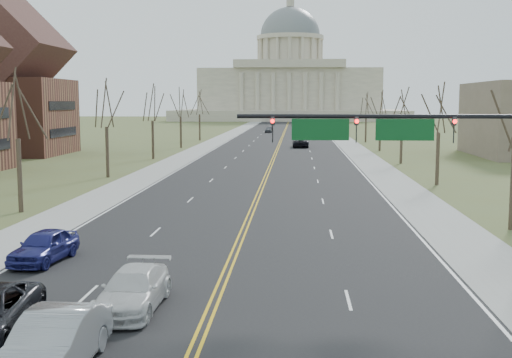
# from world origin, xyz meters

# --- Properties ---
(road) EXTENTS (20.00, 380.00, 0.01)m
(road) POSITION_xyz_m (0.00, 110.00, 0.01)
(road) COLOR black
(road) RESTS_ON ground
(cross_road) EXTENTS (120.00, 14.00, 0.01)m
(cross_road) POSITION_xyz_m (0.00, 6.00, 0.01)
(cross_road) COLOR black
(cross_road) RESTS_ON ground
(sidewalk_left) EXTENTS (4.00, 380.00, 0.03)m
(sidewalk_left) POSITION_xyz_m (-12.00, 110.00, 0.01)
(sidewalk_left) COLOR gray
(sidewalk_left) RESTS_ON ground
(sidewalk_right) EXTENTS (4.00, 380.00, 0.03)m
(sidewalk_right) POSITION_xyz_m (12.00, 110.00, 0.01)
(sidewalk_right) COLOR gray
(sidewalk_right) RESTS_ON ground
(center_line) EXTENTS (0.42, 380.00, 0.01)m
(center_line) POSITION_xyz_m (0.00, 110.00, 0.01)
(center_line) COLOR gold
(center_line) RESTS_ON road
(edge_line_left) EXTENTS (0.15, 380.00, 0.01)m
(edge_line_left) POSITION_xyz_m (-9.80, 110.00, 0.01)
(edge_line_left) COLOR silver
(edge_line_left) RESTS_ON road
(edge_line_right) EXTENTS (0.15, 380.00, 0.01)m
(edge_line_right) POSITION_xyz_m (9.80, 110.00, 0.01)
(edge_line_right) COLOR silver
(edge_line_right) RESTS_ON road
(capitol) EXTENTS (90.00, 60.00, 50.00)m
(capitol) POSITION_xyz_m (0.00, 249.91, 14.20)
(capitol) COLOR beige
(capitol) RESTS_ON ground
(signal_mast) EXTENTS (12.12, 0.44, 7.20)m
(signal_mast) POSITION_xyz_m (7.45, 13.50, 5.76)
(signal_mast) COLOR black
(signal_mast) RESTS_ON ground
(tree_l_0) EXTENTS (3.96, 3.96, 9.00)m
(tree_l_0) POSITION_xyz_m (-15.50, 28.00, 6.94)
(tree_l_0) COLOR #342A1F
(tree_l_0) RESTS_ON ground
(tree_r_1) EXTENTS (3.74, 3.74, 8.50)m
(tree_r_1) POSITION_xyz_m (15.50, 44.00, 6.55)
(tree_r_1) COLOR #342A1F
(tree_r_1) RESTS_ON ground
(tree_l_1) EXTENTS (3.96, 3.96, 9.00)m
(tree_l_1) POSITION_xyz_m (-15.50, 48.00, 6.94)
(tree_l_1) COLOR #342A1F
(tree_l_1) RESTS_ON ground
(tree_r_2) EXTENTS (3.74, 3.74, 8.50)m
(tree_r_2) POSITION_xyz_m (15.50, 64.00, 6.55)
(tree_r_2) COLOR #342A1F
(tree_r_2) RESTS_ON ground
(tree_l_2) EXTENTS (3.96, 3.96, 9.00)m
(tree_l_2) POSITION_xyz_m (-15.50, 68.00, 6.94)
(tree_l_2) COLOR #342A1F
(tree_l_2) RESTS_ON ground
(tree_r_3) EXTENTS (3.74, 3.74, 8.50)m
(tree_r_3) POSITION_xyz_m (15.50, 84.00, 6.55)
(tree_r_3) COLOR #342A1F
(tree_r_3) RESTS_ON ground
(tree_l_3) EXTENTS (3.96, 3.96, 9.00)m
(tree_l_3) POSITION_xyz_m (-15.50, 88.00, 6.94)
(tree_l_3) COLOR #342A1F
(tree_l_3) RESTS_ON ground
(tree_r_4) EXTENTS (3.74, 3.74, 8.50)m
(tree_r_4) POSITION_xyz_m (15.50, 104.00, 6.55)
(tree_r_4) COLOR #342A1F
(tree_r_4) RESTS_ON ground
(tree_l_4) EXTENTS (3.96, 3.96, 9.00)m
(tree_l_4) POSITION_xyz_m (-15.50, 108.00, 6.94)
(tree_l_4) COLOR #342A1F
(tree_l_4) RESTS_ON ground
(bldg_left_far) EXTENTS (17.10, 14.28, 23.25)m
(bldg_left_far) POSITION_xyz_m (-38.00, 74.00, 9.54)
(bldg_left_far) COLOR brown
(bldg_left_far) RESTS_ON ground
(car_sb_inner_lead) EXTENTS (1.83, 5.11, 1.68)m
(car_sb_inner_lead) POSITION_xyz_m (-3.57, 2.94, 0.85)
(car_sb_inner_lead) COLOR gray
(car_sb_inner_lead) RESTS_ON road
(car_sb_inner_second) EXTENTS (2.13, 5.00, 1.44)m
(car_sb_inner_second) POSITION_xyz_m (-2.78, 8.44, 0.73)
(car_sb_inner_second) COLOR silver
(car_sb_inner_second) RESTS_ON road
(car_sb_outer_second) EXTENTS (2.27, 4.61, 1.51)m
(car_sb_outer_second) POSITION_xyz_m (-8.62, 14.86, 0.77)
(car_sb_outer_second) COLOR navy
(car_sb_outer_second) RESTS_ON road
(car_far_nb) EXTENTS (2.63, 5.45, 1.50)m
(car_far_nb) POSITION_xyz_m (3.61, 90.43, 0.76)
(car_far_nb) COLOR black
(car_far_nb) RESTS_ON road
(car_far_sb) EXTENTS (2.10, 4.27, 1.40)m
(car_far_sb) POSITION_xyz_m (-3.58, 138.90, 0.71)
(car_far_sb) COLOR #56585E
(car_far_sb) RESTS_ON road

